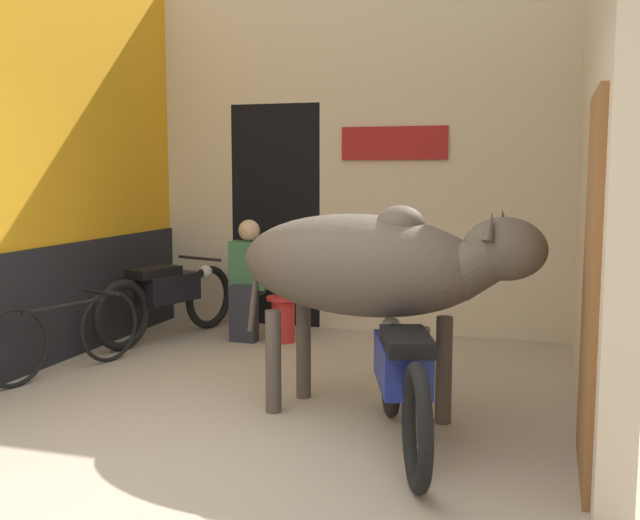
% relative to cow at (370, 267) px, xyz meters
% --- Properties ---
extents(ground_plane, '(30.00, 30.00, 0.00)m').
position_rel_cow_xyz_m(ground_plane, '(-0.80, -1.26, -1.05)').
color(ground_plane, tan).
extents(wall_left_shopfront, '(0.25, 4.01, 3.70)m').
position_rel_cow_xyz_m(wall_left_shopfront, '(-3.06, 0.74, 0.74)').
color(wall_left_shopfront, orange).
rests_on(wall_left_shopfront, ground_plane).
extents(wall_back_with_doorway, '(4.35, 0.94, 3.70)m').
position_rel_cow_xyz_m(wall_back_with_doorway, '(-1.14, 3.01, 0.55)').
color(wall_back_with_doorway, beige).
rests_on(wall_back_with_doorway, ground_plane).
extents(wall_right_with_door, '(0.22, 4.01, 3.70)m').
position_rel_cow_xyz_m(wall_right_with_door, '(1.46, 0.70, 0.77)').
color(wall_right_with_door, beige).
rests_on(wall_right_with_door, ground_plane).
extents(cow, '(2.21, 1.12, 1.46)m').
position_rel_cow_xyz_m(cow, '(0.00, 0.00, 0.00)').
color(cow, '#4C4238').
rests_on(cow, ground_plane).
extents(motorcycle_near, '(0.77, 1.84, 0.79)m').
position_rel_cow_xyz_m(motorcycle_near, '(0.31, -0.44, -0.60)').
color(motorcycle_near, black).
rests_on(motorcycle_near, ground_plane).
extents(motorcycle_far, '(0.73, 1.81, 0.78)m').
position_rel_cow_xyz_m(motorcycle_far, '(-2.50, 1.80, -0.61)').
color(motorcycle_far, black).
rests_on(motorcycle_far, ground_plane).
extents(bicycle, '(0.56, 1.54, 0.65)m').
position_rel_cow_xyz_m(bicycle, '(-2.68, 0.38, -0.72)').
color(bicycle, black).
rests_on(bicycle, ground_plane).
extents(shopkeeper_seated, '(0.38, 0.34, 1.20)m').
position_rel_cow_xyz_m(shopkeeper_seated, '(-1.72, 2.01, -0.41)').
color(shopkeeper_seated, '#282833').
rests_on(shopkeeper_seated, ground_plane).
extents(plastic_stool, '(0.33, 0.33, 0.45)m').
position_rel_cow_xyz_m(plastic_stool, '(-1.35, 1.99, -0.81)').
color(plastic_stool, red).
rests_on(plastic_stool, ground_plane).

